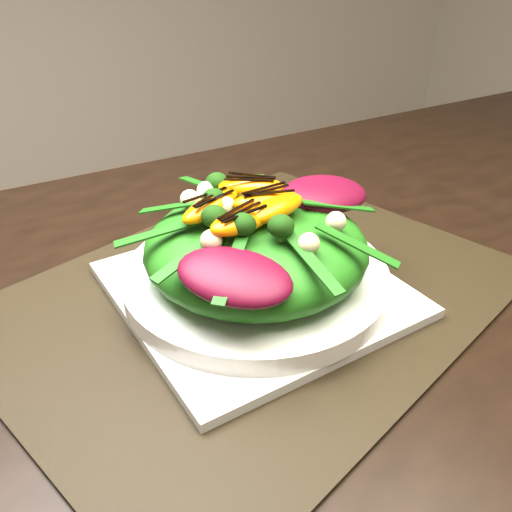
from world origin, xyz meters
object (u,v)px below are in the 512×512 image
dining_table (477,260)px  lettuce_mound (256,247)px  salad_bowl (256,277)px  orange_segment (226,199)px  placemat (256,294)px  plate_base (256,289)px

dining_table → lettuce_mound: (-0.28, 0.04, 0.08)m
salad_bowl → lettuce_mound: bearing=-90.0°
salad_bowl → orange_segment: orange_segment is taller
dining_table → orange_segment: (-0.30, 0.07, 0.12)m
orange_segment → lettuce_mound: bearing=-57.6°
placemat → salad_bowl: size_ratio=1.93×
plate_base → lettuce_mound: (0.00, -0.00, 0.05)m
salad_bowl → orange_segment: bearing=122.4°
dining_table → plate_base: 0.29m
dining_table → lettuce_mound: 0.30m
placemat → orange_segment: size_ratio=7.57×
dining_table → orange_segment: 0.33m
lettuce_mound → dining_table: bearing=-8.9°
lettuce_mound → orange_segment: 0.06m
dining_table → placemat: 0.29m
plate_base → salad_bowl: 0.01m
dining_table → salad_bowl: 0.29m
plate_base → orange_segment: bearing=122.4°
orange_segment → dining_table: bearing=-13.5°
plate_base → salad_bowl: (0.00, 0.00, 0.01)m
salad_bowl → lettuce_mound: (0.00, -0.00, 0.04)m
placemat → salad_bowl: salad_bowl is taller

